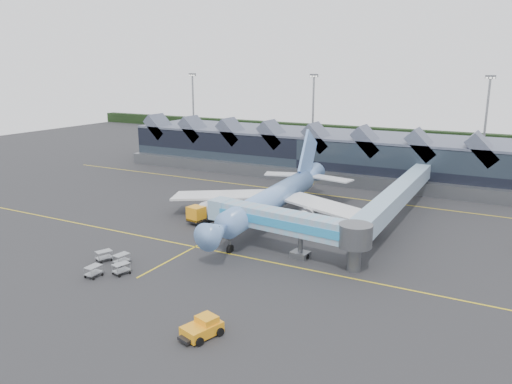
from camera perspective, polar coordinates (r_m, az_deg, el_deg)
The scene contains 10 objects.
ground at distance 76.49m, azimuth -3.52°, elevation -4.44°, with size 260.00×260.00×0.00m, color #252527.
taxi_stripes at distance 84.75m, azimuth 0.04°, elevation -2.56°, with size 120.00×60.00×0.01m.
tree_line_far at distance 177.19m, azimuth 15.62°, elevation 6.34°, with size 260.00×4.00×4.00m, color black.
terminal at distance 118.84m, azimuth 6.44°, elevation 4.60°, with size 90.00×22.25×12.52m.
light_masts at distance 126.10m, azimuth 20.41°, elevation 7.85°, with size 132.40×42.56×22.45m.
main_airliner at distance 80.08m, azimuth 2.22°, elevation -0.60°, with size 36.75×42.31×13.59m.
jet_bridge at distance 65.16m, azimuth 4.41°, elevation -3.78°, with size 23.99×5.93×6.05m.
fuel_truck at distance 81.91m, azimuth -4.99°, elevation -1.86°, with size 4.11×9.88×3.29m.
pushback_tug at distance 48.10m, azimuth -6.15°, elevation -15.19°, with size 3.45×4.47×1.81m.
baggage_carts at distance 64.73m, azimuth -16.31°, elevation -7.81°, with size 6.79×6.54×1.36m.
Camera 1 is at (38.42, -61.53, 24.26)m, focal length 35.00 mm.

